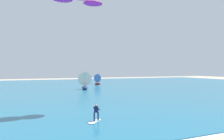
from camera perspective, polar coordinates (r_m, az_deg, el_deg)
The scene contains 5 objects.
ocean at distance 57.87m, azimuth -12.58°, elevation -4.87°, with size 160.00×90.00×0.10m, color #236B89.
kitesurfer at distance 20.32m, azimuth -4.73°, elevation -12.58°, with size 1.80×1.77×1.67m.
kite at distance 28.20m, azimuth -9.53°, elevation 18.93°, with size 6.71×2.29×1.01m.
sailboat_center_horizon at distance 52.54m, azimuth -7.75°, elevation -2.87°, with size 3.67×4.28×4.91m.
sailboat_leading at distance 68.04m, azimuth -3.84°, elevation -2.55°, with size 3.49×3.35×3.89m.
Camera 1 is at (-9.67, -6.95, 5.22)m, focal length 32.52 mm.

